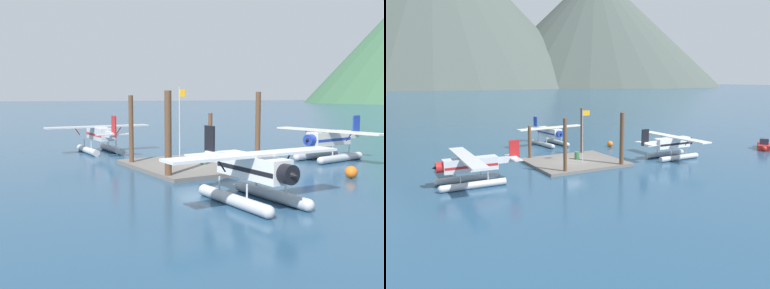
# 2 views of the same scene
# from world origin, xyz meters

# --- Properties ---
(ground_plane) EXTENTS (1200.00, 1200.00, 0.00)m
(ground_plane) POSITION_xyz_m (0.00, 0.00, 0.00)
(ground_plane) COLOR navy
(dock_platform) EXTENTS (10.17, 8.91, 0.30)m
(dock_platform) POSITION_xyz_m (0.00, 0.00, 0.15)
(dock_platform) COLOR #66605B
(dock_platform) RESTS_ON ground
(piling_near_left) EXTENTS (0.37, 0.37, 5.69)m
(piling_near_left) POSITION_xyz_m (-3.23, -3.88, 2.85)
(piling_near_left) COLOR brown
(piling_near_left) RESTS_ON ground
(piling_near_right) EXTENTS (0.47, 0.47, 5.98)m
(piling_near_right) POSITION_xyz_m (3.61, -4.10, 2.99)
(piling_near_right) COLOR brown
(piling_near_right) RESTS_ON ground
(piling_far_left) EXTENTS (0.37, 0.37, 4.10)m
(piling_far_left) POSITION_xyz_m (-3.82, 4.12, 2.05)
(piling_far_left) COLOR brown
(piling_far_left) RESTS_ON ground
(piling_far_right) EXTENTS (0.39, 0.39, 5.95)m
(piling_far_right) POSITION_xyz_m (3.21, 3.90, 2.97)
(piling_far_right) COLOR brown
(piling_far_right) RESTS_ON ground
(flagpole) EXTENTS (0.95, 0.10, 6.00)m
(flagpole) POSITION_xyz_m (0.39, -1.36, 4.04)
(flagpole) COLOR silver
(flagpole) RESTS_ON dock_platform
(fuel_drum) EXTENTS (0.62, 0.62, 0.88)m
(fuel_drum) POSITION_xyz_m (0.63, 0.59, 0.74)
(fuel_drum) COLOR #33663D
(fuel_drum) RESTS_ON dock_platform
(mooring_buoy) EXTENTS (0.84, 0.84, 0.84)m
(mooring_buoy) POSITION_xyz_m (9.58, 6.94, 0.42)
(mooring_buoy) COLOR orange
(mooring_buoy) RESTS_ON ground
(seaplane_cream_bow_right) EXTENTS (10.49, 7.95, 3.84)m
(seaplane_cream_bow_right) POSITION_xyz_m (2.66, 12.38, 1.58)
(seaplane_cream_bow_right) COLOR #B7BABF
(seaplane_cream_bow_right) RESTS_ON ground
(seaplane_white_stbd_aft) EXTENTS (7.98, 10.41, 3.84)m
(seaplane_white_stbd_aft) POSITION_xyz_m (11.69, -3.35, 1.58)
(seaplane_white_stbd_aft) COLOR #B7BABF
(seaplane_white_stbd_aft) RESTS_ON ground
(seaplane_silver_port_aft) EXTENTS (7.98, 10.42, 3.84)m
(seaplane_silver_port_aft) POSITION_xyz_m (-12.60, -3.34, 1.58)
(seaplane_silver_port_aft) COLOR #B7BABF
(seaplane_silver_port_aft) RESTS_ON ground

